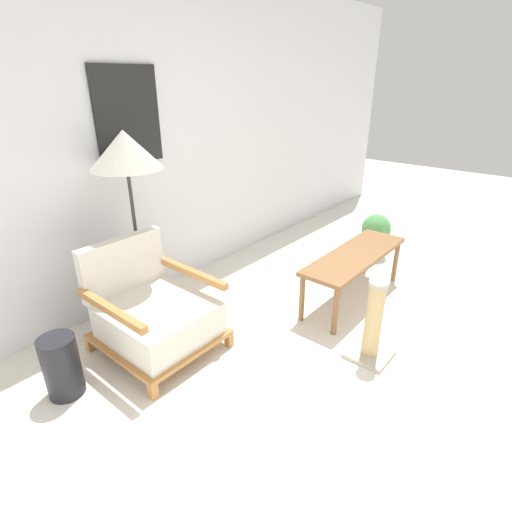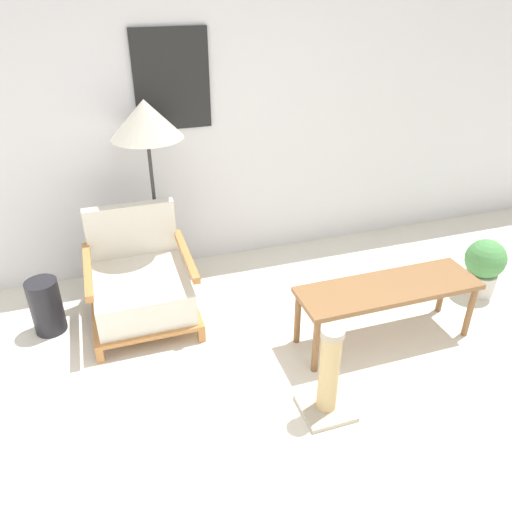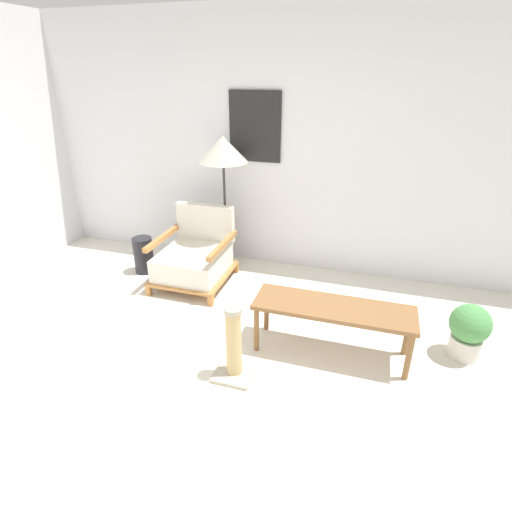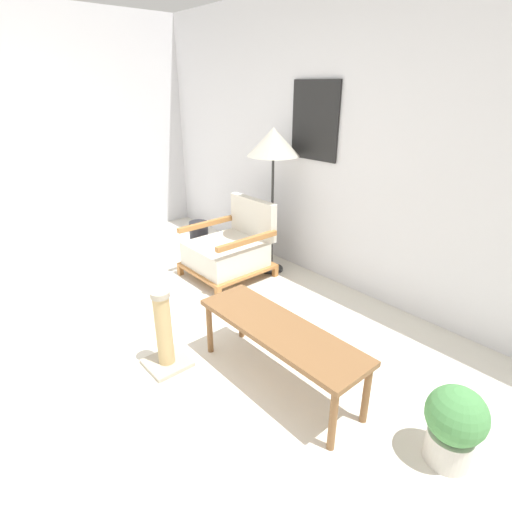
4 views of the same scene
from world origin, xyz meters
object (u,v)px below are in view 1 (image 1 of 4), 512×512
object	(u,v)px
floor_lamp	(126,155)
coffee_table	(355,259)
potted_plant	(376,233)
scratching_post	(373,327)
armchair	(154,313)
vase	(62,366)

from	to	relation	value
floor_lamp	coffee_table	world-z (taller)	floor_lamp
coffee_table	potted_plant	world-z (taller)	potted_plant
coffee_table	scratching_post	world-z (taller)	scratching_post
armchair	potted_plant	world-z (taller)	armchair
armchair	floor_lamp	xyz separation A→B (m)	(0.20, 0.41, 1.04)
coffee_table	vase	world-z (taller)	coffee_table
coffee_table	scratching_post	distance (m)	0.82
scratching_post	potted_plant	bearing A→B (deg)	23.85
armchair	scratching_post	size ratio (longest dim) A/B	1.32
floor_lamp	vase	xyz separation A→B (m)	(-0.86, -0.36, -1.12)
coffee_table	vase	distance (m)	2.37
coffee_table	potted_plant	distance (m)	1.08
potted_plant	floor_lamp	bearing A→B (deg)	158.93
floor_lamp	coffee_table	distance (m)	2.02
coffee_table	scratching_post	xyz separation A→B (m)	(-0.65, -0.48, -0.14)
potted_plant	scratching_post	size ratio (longest dim) A/B	0.78
vase	potted_plant	xyz separation A→B (m)	(3.25, -0.56, 0.05)
floor_lamp	vase	size ratio (longest dim) A/B	3.65
armchair	potted_plant	size ratio (longest dim) A/B	1.69
scratching_post	vase	bearing A→B (deg)	140.02
armchair	vase	world-z (taller)	armchair
coffee_table	vase	xyz separation A→B (m)	(-2.21, 0.82, -0.18)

